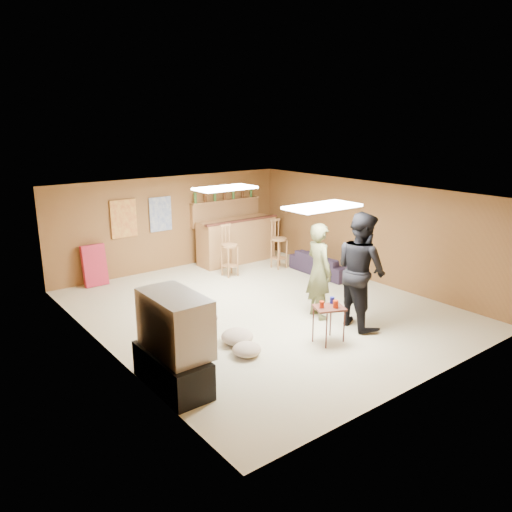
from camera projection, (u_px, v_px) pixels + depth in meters
ground at (262, 309)px, 9.48m from camera, size 7.00×7.00×0.00m
ceiling at (263, 194)px, 8.90m from camera, size 6.00×7.00×0.02m
wall_back at (172, 223)px, 11.86m from camera, size 6.00×0.02×2.20m
wall_front at (428, 308)px, 6.51m from camera, size 6.00×0.02×2.20m
wall_left at (105, 285)px, 7.43m from camera, size 0.02×7.00×2.20m
wall_right at (370, 231)px, 10.95m from camera, size 0.02×7.00×2.20m
tv_stand at (172, 370)px, 6.67m from camera, size 0.55×1.30×0.50m
dvd_box at (187, 371)px, 6.83m from camera, size 0.35×0.50×0.08m
tv_body at (175, 323)px, 6.54m from camera, size 0.60×1.10×0.80m
tv_screen at (195, 318)px, 6.72m from camera, size 0.02×0.95×0.65m
bar_counter at (237, 240)px, 12.47m from camera, size 2.00×0.60×1.10m
bar_lip at (242, 220)px, 12.13m from camera, size 2.10×0.12×0.05m
bar_shelf at (226, 201)px, 12.56m from camera, size 2.00×0.18×0.05m
bar_backing at (226, 212)px, 12.66m from camera, size 2.00×0.14×0.60m
poster_left at (124, 219)px, 11.06m from camera, size 0.60×0.03×0.85m
poster_right at (160, 214)px, 11.59m from camera, size 0.55×0.03×0.80m
folding_chair_stack at (94, 265)px, 10.71m from camera, size 0.50×0.26×0.91m
ceiling_panel_front at (322, 207)px, 7.76m from camera, size 1.20×0.60×0.04m
ceiling_panel_back at (225, 188)px, 9.82m from camera, size 1.20×0.60×0.04m
person_olive at (319, 271)px, 8.89m from camera, size 0.53×0.70×1.74m
person_black at (361, 270)px, 8.48m from camera, size 0.92×1.10×2.01m
sofa at (323, 264)px, 11.58m from camera, size 0.66×1.66×0.48m
tray_table at (329, 324)px, 8.01m from camera, size 0.57×0.52×0.60m
cup_red_near at (322, 304)px, 7.89m from camera, size 0.10×0.10×0.10m
cup_red_far at (336, 304)px, 7.88m from camera, size 0.11×0.11×0.12m
cup_blue at (332, 300)px, 8.07m from camera, size 0.09×0.09×0.10m
bar_stool_left at (230, 254)px, 11.34m from camera, size 0.41×0.41×1.06m
bar_stool_right at (279, 246)px, 11.94m from camera, size 0.35×0.35×1.08m
cushion_near_tv at (237, 337)px, 8.00m from camera, size 0.59×0.59×0.23m
cushion_mid at (206, 318)px, 8.81m from camera, size 0.47×0.47×0.20m
cushion_far at (247, 349)px, 7.59m from camera, size 0.53×0.53×0.20m
bottle_row at (224, 195)px, 12.47m from camera, size 1.76×0.08×0.26m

